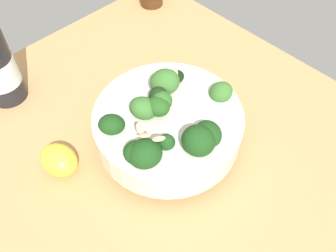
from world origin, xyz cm
name	(u,v)px	position (x,y,z in cm)	size (l,w,h in cm)	color
ground_plane	(148,139)	(0.00, 0.00, -2.25)	(66.96, 66.96, 4.50)	tan
bowl_of_broccoli	(168,124)	(0.79, -4.07, 4.82)	(22.90, 22.90, 11.68)	silver
lemon_wedge	(59,160)	(-14.36, 4.02, 2.17)	(6.28, 4.89, 4.33)	yellow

